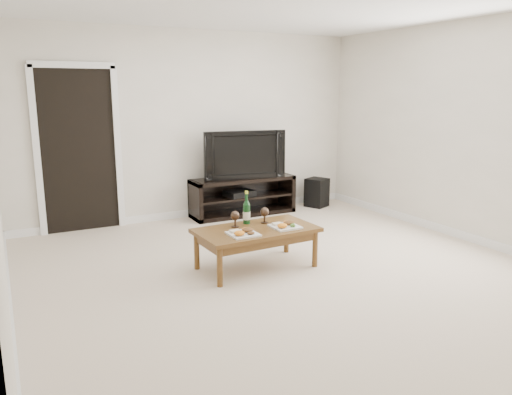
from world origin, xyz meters
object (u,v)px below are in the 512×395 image
Objects in this scene: television at (243,154)px; subwoofer at (317,192)px; media_console at (243,196)px; coffee_table at (256,248)px.

subwoofer is (1.25, -0.07, -0.67)m from television.
media_console is 1.25m from subwoofer.
subwoofer is at bearing 43.42° from coffee_table.
subwoofer reaches higher than coffee_table.
television is (0.00, 0.00, 0.62)m from media_console.
subwoofer is at bearing -2.99° from media_console.
subwoofer is (1.25, -0.07, -0.05)m from media_console.
media_console is 1.27× the size of coffee_table.
subwoofer is 0.37× the size of coffee_table.
media_console is at bearing -171.04° from television.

